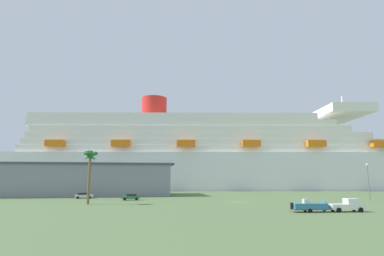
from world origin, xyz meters
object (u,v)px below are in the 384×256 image
small_boat_on_trailer (313,206)px  parked_car_silver_sedan (84,195)px  pickup_truck (347,205)px  parked_car_green_wagon (131,197)px  street_lamp (368,177)px  cruise_ship (218,159)px  palm_tree (90,161)px

small_boat_on_trailer → parked_car_silver_sedan: 60.64m
pickup_truck → parked_car_silver_sedan: pickup_truck is taller
pickup_truck → parked_car_green_wagon: (-39.61, 30.74, -0.21)m
small_boat_on_trailer → street_lamp: 35.82m
cruise_ship → street_lamp: bearing=-71.5°
pickup_truck → street_lamp: bearing=49.3°
parked_car_green_wagon → pickup_truck: bearing=-37.8°
parked_car_silver_sedan → parked_car_green_wagon: bearing=-28.3°
palm_tree → parked_car_green_wagon: palm_tree is taller
palm_tree → parked_car_green_wagon: (7.98, 11.51, -8.59)m
palm_tree → parked_car_silver_sedan: bearing=106.7°
cruise_ship → parked_car_green_wagon: size_ratio=53.02×
street_lamp → palm_tree: bearing=-176.1°
cruise_ship → street_lamp: 80.64m
small_boat_on_trailer → parked_car_silver_sedan: size_ratio=1.53×
cruise_ship → parked_car_silver_sedan: bearing=-128.0°
small_boat_on_trailer → street_lamp: bearing=41.8°
cruise_ship → small_boat_on_trailer: bearing=-90.6°
cruise_ship → pickup_truck: (4.94, -99.85, -13.62)m
palm_tree → street_lamp: (68.10, 4.61, -3.50)m
street_lamp → parked_car_green_wagon: bearing=173.4°
small_boat_on_trailer → parked_car_silver_sedan: small_boat_on_trailer is taller
pickup_truck → parked_car_silver_sedan: bearing=144.4°
small_boat_on_trailer → palm_tree: palm_tree is taller
cruise_ship → parked_car_silver_sedan: cruise_ship is taller
palm_tree → parked_car_silver_sedan: (-5.66, 18.87, -8.59)m
cruise_ship → parked_car_green_wagon: cruise_ship is taller
small_boat_on_trailer → palm_tree: bearing=155.4°
small_boat_on_trailer → parked_car_green_wagon: small_boat_on_trailer is taller
cruise_ship → street_lamp: cruise_ship is taller
small_boat_on_trailer → palm_tree: 46.59m
pickup_truck → street_lamp: (20.51, 23.84, 4.88)m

